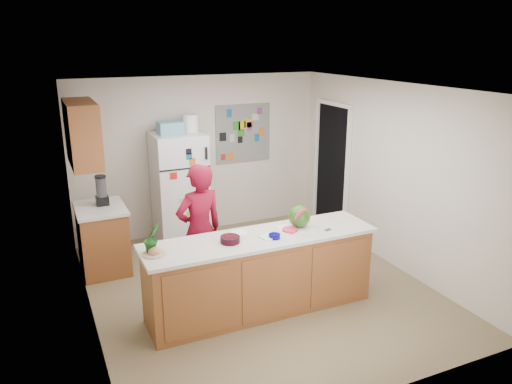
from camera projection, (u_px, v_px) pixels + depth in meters
name	position (u px, v px, depth m)	size (l,w,h in m)	color
floor	(258.00, 288.00, 6.34)	(4.00, 4.50, 0.02)	brown
wall_back	(199.00, 155.00, 7.94)	(4.00, 0.02, 2.50)	beige
wall_left	(83.00, 217.00, 5.18)	(0.02, 4.50, 2.50)	beige
wall_right	(393.00, 176.00, 6.76)	(0.02, 4.50, 2.50)	beige
ceiling	(259.00, 87.00, 5.60)	(4.00, 4.50, 0.02)	white
doorway	(332.00, 168.00, 8.09)	(0.03, 0.85, 2.04)	black
peninsula_base	(261.00, 275.00, 5.70)	(2.60, 0.62, 0.88)	brown
peninsula_top	(261.00, 238.00, 5.56)	(2.68, 0.70, 0.04)	silver
side_counter_base	(103.00, 240.00, 6.72)	(0.60, 0.80, 0.86)	brown
side_counter_top	(100.00, 208.00, 6.59)	(0.64, 0.84, 0.04)	silver
upper_cabinets	(82.00, 134.00, 6.20)	(0.35, 1.00, 0.80)	brown
refrigerator	(180.00, 189.00, 7.55)	(0.75, 0.70, 1.70)	silver
fridge_top_bin	(170.00, 128.00, 7.24)	(0.35, 0.28, 0.18)	#5999B2
photo_collage	(243.00, 133.00, 8.13)	(0.95, 0.01, 0.95)	slate
person	(200.00, 231.00, 5.97)	(0.60, 0.39, 1.65)	maroon
blender_appliance	(102.00, 191.00, 6.62)	(0.14, 0.14, 0.38)	black
cutting_board	(295.00, 228.00, 5.77)	(0.40, 0.30, 0.01)	silver
watermelon	(299.00, 216.00, 5.77)	(0.26, 0.26, 0.26)	#1E5213
watermelon_slice	(290.00, 230.00, 5.68)	(0.17, 0.17, 0.02)	#E72440
cherry_bowl	(230.00, 239.00, 5.38)	(0.21, 0.21, 0.07)	black
white_bowl	(239.00, 235.00, 5.52)	(0.18, 0.18, 0.06)	white
cobalt_bowl	(274.00, 236.00, 5.49)	(0.13, 0.13, 0.05)	#040066
plate	(154.00, 254.00, 5.08)	(0.24, 0.24, 0.02)	#B7A98B
paper_towel	(269.00, 237.00, 5.52)	(0.19, 0.17, 0.02)	silver
keys	(328.00, 230.00, 5.73)	(0.09, 0.04, 0.01)	gray
potted_plant	(152.00, 238.00, 5.08)	(0.18, 0.14, 0.32)	#144212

